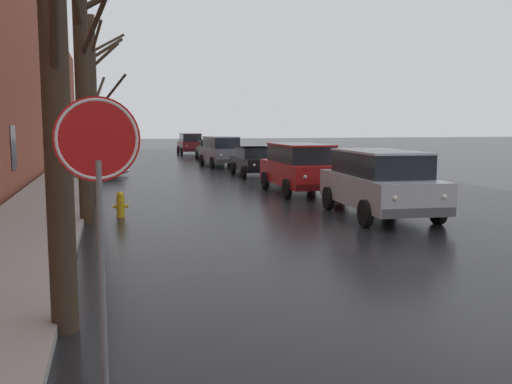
% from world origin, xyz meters
% --- Properties ---
extents(ground_plane, '(200.00, 200.00, 0.00)m').
position_xyz_m(ground_plane, '(0.00, 0.00, 0.00)').
color(ground_plane, black).
extents(left_sidewalk_slab, '(2.47, 80.00, 0.14)m').
position_xyz_m(left_sidewalk_slab, '(-6.37, 18.00, 0.07)').
color(left_sidewalk_slab, gray).
rests_on(left_sidewalk_slab, ground).
extents(brick_townhouse_facade, '(0.63, 80.00, 9.49)m').
position_xyz_m(brick_townhouse_facade, '(-8.10, 18.00, 4.74)').
color(brick_townhouse_facade, '#9E4C38').
rests_on(brick_townhouse_facade, ground).
extents(snow_bank_near_corner_left, '(3.00, 1.46, 0.53)m').
position_xyz_m(snow_bank_near_corner_left, '(-4.95, 22.90, 0.26)').
color(snow_bank_near_corner_left, white).
rests_on(snow_bank_near_corner_left, ground).
extents(snow_bank_along_left_kerb, '(2.85, 1.17, 0.81)m').
position_xyz_m(snow_bank_along_left_kerb, '(4.78, 31.51, 0.39)').
color(snow_bank_along_left_kerb, white).
rests_on(snow_bank_along_left_kerb, ground).
extents(snow_bank_mid_block_left, '(2.66, 1.13, 0.77)m').
position_xyz_m(snow_bank_mid_block_left, '(-5.11, 21.31, 0.37)').
color(snow_bank_mid_block_left, white).
rests_on(snow_bank_mid_block_left, ground).
extents(bare_tree_at_the_corner, '(3.54, 3.10, 6.56)m').
position_xyz_m(bare_tree_at_the_corner, '(-5.02, 1.41, 3.45)').
color(bare_tree_at_the_corner, '#382B1E').
rests_on(bare_tree_at_the_corner, ground).
extents(bare_tree_second_along_sidewalk, '(2.17, 2.06, 7.72)m').
position_xyz_m(bare_tree_second_along_sidewalk, '(-4.99, 9.11, 3.99)').
color(bare_tree_second_along_sidewalk, '#382B1E').
rests_on(bare_tree_second_along_sidewalk, ground).
extents(bare_tree_mid_block, '(1.50, 2.97, 5.02)m').
position_xyz_m(bare_tree_mid_block, '(-5.03, 13.62, 2.63)').
color(bare_tree_mid_block, '#382B1E').
rests_on(bare_tree_mid_block, ground).
extents(bare_tree_far_down_block, '(1.64, 3.16, 7.22)m').
position_xyz_m(bare_tree_far_down_block, '(-5.00, 20.09, 3.87)').
color(bare_tree_far_down_block, '#423323').
rests_on(bare_tree_far_down_block, ground).
extents(suv_silver_approaching_near_lane, '(2.39, 4.89, 1.82)m').
position_xyz_m(suv_silver_approaching_near_lane, '(2.69, 8.29, 0.99)').
color(suv_silver_approaching_near_lane, '#B7B7BC').
rests_on(suv_silver_approaching_near_lane, ground).
extents(suv_red_parked_kerbside_close, '(2.17, 4.82, 1.82)m').
position_xyz_m(suv_red_parked_kerbside_close, '(2.39, 13.94, 0.99)').
color(suv_red_parked_kerbside_close, red).
rests_on(suv_red_parked_kerbside_close, ground).
extents(sedan_black_parked_kerbside_mid, '(2.00, 4.20, 1.42)m').
position_xyz_m(sedan_black_parked_kerbside_mid, '(2.61, 21.28, 0.75)').
color(sedan_black_parked_kerbside_mid, black).
rests_on(sedan_black_parked_kerbside_mid, ground).
extents(suv_grey_parked_far_down_block, '(2.16, 4.73, 1.82)m').
position_xyz_m(suv_grey_parked_far_down_block, '(2.17, 27.78, 0.99)').
color(suv_grey_parked_far_down_block, slate).
rests_on(suv_grey_parked_far_down_block, ground).
extents(sedan_green_queued_behind_truck, '(2.01, 3.97, 1.42)m').
position_xyz_m(sedan_green_queued_behind_truck, '(2.65, 34.40, 0.75)').
color(sedan_green_queued_behind_truck, '#1E5633').
rests_on(sedan_green_queued_behind_truck, ground).
extents(suv_maroon_at_far_intersection, '(2.08, 4.49, 1.82)m').
position_xyz_m(suv_maroon_at_far_intersection, '(2.39, 42.27, 0.99)').
color(suv_maroon_at_far_intersection, maroon).
rests_on(suv_maroon_at_far_intersection, ground).
extents(fire_hydrant, '(0.42, 0.22, 0.71)m').
position_xyz_m(fire_hydrant, '(-4.20, 9.93, 0.36)').
color(fire_hydrant, gold).
rests_on(fire_hydrant, ground).
extents(stop_sign_at_corner, '(0.76, 0.13, 2.75)m').
position_xyz_m(stop_sign_at_corner, '(-4.57, -0.34, 2.13)').
color(stop_sign_at_corner, slate).
rests_on(stop_sign_at_corner, ground).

